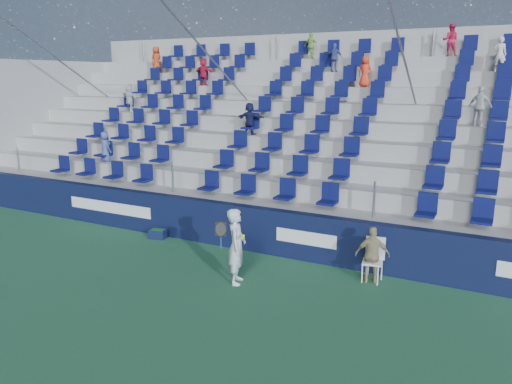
% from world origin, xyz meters
% --- Properties ---
extents(ground, '(70.00, 70.00, 0.00)m').
position_xyz_m(ground, '(0.00, 0.00, 0.00)').
color(ground, '#2B6540').
rests_on(ground, ground).
extents(sponsor_wall, '(24.00, 0.32, 1.20)m').
position_xyz_m(sponsor_wall, '(0.00, 3.15, 0.60)').
color(sponsor_wall, '#0E1536').
rests_on(sponsor_wall, ground).
extents(grandstand, '(24.00, 8.17, 6.63)m').
position_xyz_m(grandstand, '(-0.00, 8.24, 2.13)').
color(grandstand, '#A2A29D').
rests_on(grandstand, ground).
extents(tennis_player, '(0.71, 0.74, 1.72)m').
position_xyz_m(tennis_player, '(0.62, 1.06, 0.86)').
color(tennis_player, silver).
rests_on(tennis_player, ground).
extents(line_judge_chair, '(0.51, 0.52, 1.00)m').
position_xyz_m(line_judge_chair, '(3.30, 2.65, 0.57)').
color(line_judge_chair, white).
rests_on(line_judge_chair, ground).
extents(line_judge, '(0.82, 0.55, 1.30)m').
position_xyz_m(line_judge, '(3.30, 2.50, 0.65)').
color(line_judge, tan).
rests_on(line_judge, ground).
extents(ball_bin, '(0.53, 0.40, 0.27)m').
position_xyz_m(ball_bin, '(-2.96, 2.75, 0.15)').
color(ball_bin, '#0F1737').
rests_on(ball_bin, ground).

